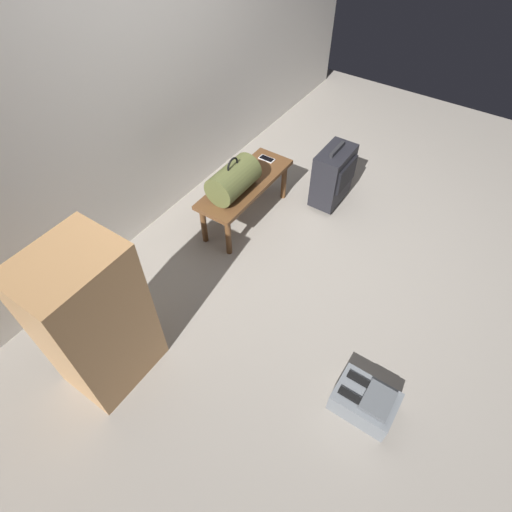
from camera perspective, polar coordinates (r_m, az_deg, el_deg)
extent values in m
plane|color=gray|center=(3.48, 9.56, -1.06)|extent=(6.60, 6.60, 0.00)
cube|color=silver|center=(3.43, -14.10, 26.54)|extent=(6.00, 0.10, 2.80)
cube|color=brown|center=(3.57, -1.47, 10.05)|extent=(1.00, 0.36, 0.04)
cylinder|color=brown|center=(3.39, -3.87, 2.67)|extent=(0.05, 0.05, 0.38)
cylinder|color=brown|center=(3.93, 3.90, 10.32)|extent=(0.05, 0.05, 0.38)
cylinder|color=brown|center=(3.51, -7.29, 4.36)|extent=(0.05, 0.05, 0.38)
cylinder|color=brown|center=(4.04, 0.69, 11.62)|extent=(0.05, 0.05, 0.38)
cylinder|color=#51562D|center=(3.37, -3.16, 10.55)|extent=(0.44, 0.26, 0.26)
torus|color=black|center=(3.29, -3.26, 12.47)|extent=(0.14, 0.02, 0.14)
cube|color=silver|center=(3.82, 1.50, 13.38)|extent=(0.07, 0.14, 0.01)
cube|color=black|center=(3.82, 1.50, 13.44)|extent=(0.06, 0.13, 0.00)
cube|color=black|center=(3.86, 10.61, 10.94)|extent=(0.42, 0.24, 0.52)
cube|color=black|center=(3.79, 12.55, 10.96)|extent=(0.33, 0.02, 0.23)
cube|color=#262628|center=(3.70, 11.23, 14.35)|extent=(0.23, 0.03, 0.04)
cylinder|color=black|center=(3.96, 8.00, 7.09)|extent=(0.02, 0.05, 0.05)
cylinder|color=black|center=(4.17, 9.95, 9.26)|extent=(0.02, 0.05, 0.05)
cube|color=slate|center=(2.81, 14.87, -18.97)|extent=(0.28, 0.38, 0.17)
cube|color=#515559|center=(2.72, 16.63, -18.74)|extent=(0.21, 0.17, 0.04)
cube|color=black|center=(2.70, 13.38, -18.63)|extent=(0.04, 0.19, 0.02)
cube|color=black|center=(2.76, 14.52, -16.53)|extent=(0.04, 0.19, 0.02)
cube|color=#A87A4C|center=(2.63, -21.62, -8.40)|extent=(0.56, 0.44, 1.10)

